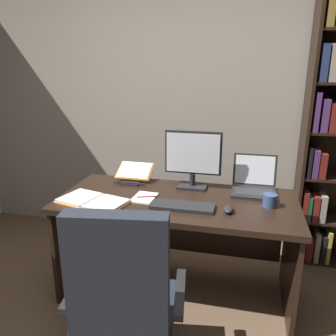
{
  "coord_description": "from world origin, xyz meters",
  "views": [
    {
      "loc": [
        0.41,
        -1.25,
        1.66
      ],
      "look_at": [
        -0.09,
        0.87,
        0.99
      ],
      "focal_mm": 36.08,
      "sensor_mm": 36.0,
      "label": 1
    }
  ],
  "objects_px": {
    "laptop": "(254,185)",
    "office_chair": "(125,312)",
    "desk": "(179,220)",
    "coffee_mug": "(270,201)",
    "open_binder": "(93,201)",
    "pen": "(147,197)",
    "computer_mouse": "(229,209)",
    "monitor": "(193,160)",
    "reading_stand_with_book": "(134,173)",
    "keyboard": "(182,206)",
    "notepad": "(144,198)"
  },
  "relations": [
    {
      "from": "laptop",
      "to": "office_chair",
      "type": "bearing_deg",
      "value": -120.29
    },
    {
      "from": "desk",
      "to": "coffee_mug",
      "type": "bearing_deg",
      "value": -6.67
    },
    {
      "from": "open_binder",
      "to": "pen",
      "type": "height_order",
      "value": "open_binder"
    },
    {
      "from": "computer_mouse",
      "to": "monitor",
      "type": "bearing_deg",
      "value": 126.48
    },
    {
      "from": "open_binder",
      "to": "reading_stand_with_book",
      "type": "bearing_deg",
      "value": 91.29
    },
    {
      "from": "monitor",
      "to": "keyboard",
      "type": "height_order",
      "value": "monitor"
    },
    {
      "from": "keyboard",
      "to": "pen",
      "type": "distance_m",
      "value": 0.29
    },
    {
      "from": "office_chair",
      "to": "monitor",
      "type": "height_order",
      "value": "monitor"
    },
    {
      "from": "laptop",
      "to": "pen",
      "type": "bearing_deg",
      "value": -157.36
    },
    {
      "from": "keyboard",
      "to": "pen",
      "type": "relative_size",
      "value": 3.0
    },
    {
      "from": "office_chair",
      "to": "open_binder",
      "type": "relative_size",
      "value": 1.99
    },
    {
      "from": "laptop",
      "to": "reading_stand_with_book",
      "type": "bearing_deg",
      "value": 177.07
    },
    {
      "from": "reading_stand_with_book",
      "to": "coffee_mug",
      "type": "bearing_deg",
      "value": -16.13
    },
    {
      "from": "monitor",
      "to": "coffee_mug",
      "type": "distance_m",
      "value": 0.64
    },
    {
      "from": "notepad",
      "to": "laptop",
      "type": "bearing_deg",
      "value": 22.09
    },
    {
      "from": "notepad",
      "to": "pen",
      "type": "distance_m",
      "value": 0.02
    },
    {
      "from": "pen",
      "to": "coffee_mug",
      "type": "bearing_deg",
      "value": 3.49
    },
    {
      "from": "keyboard",
      "to": "computer_mouse",
      "type": "height_order",
      "value": "computer_mouse"
    },
    {
      "from": "keyboard",
      "to": "reading_stand_with_book",
      "type": "bearing_deg",
      "value": 136.74
    },
    {
      "from": "reading_stand_with_book",
      "to": "coffee_mug",
      "type": "xyz_separation_m",
      "value": [
        1.05,
        -0.3,
        -0.02
      ]
    },
    {
      "from": "computer_mouse",
      "to": "pen",
      "type": "distance_m",
      "value": 0.58
    },
    {
      "from": "laptop",
      "to": "computer_mouse",
      "type": "relative_size",
      "value": 3.07
    },
    {
      "from": "desk",
      "to": "monitor",
      "type": "xyz_separation_m",
      "value": [
        0.07,
        0.18,
        0.42
      ]
    },
    {
      "from": "monitor",
      "to": "office_chair",
      "type": "bearing_deg",
      "value": -99.03
    },
    {
      "from": "keyboard",
      "to": "coffee_mug",
      "type": "xyz_separation_m",
      "value": [
        0.56,
        0.16,
        0.03
      ]
    },
    {
      "from": "office_chair",
      "to": "keyboard",
      "type": "distance_m",
      "value": 0.76
    },
    {
      "from": "monitor",
      "to": "coffee_mug",
      "type": "xyz_separation_m",
      "value": [
        0.56,
        -0.25,
        -0.17
      ]
    },
    {
      "from": "desk",
      "to": "keyboard",
      "type": "distance_m",
      "value": 0.32
    },
    {
      "from": "keyboard",
      "to": "computer_mouse",
      "type": "bearing_deg",
      "value": 0.0
    },
    {
      "from": "monitor",
      "to": "laptop",
      "type": "height_order",
      "value": "monitor"
    },
    {
      "from": "keyboard",
      "to": "computer_mouse",
      "type": "relative_size",
      "value": 4.04
    },
    {
      "from": "computer_mouse",
      "to": "pen",
      "type": "bearing_deg",
      "value": 169.58
    },
    {
      "from": "keyboard",
      "to": "open_binder",
      "type": "distance_m",
      "value": 0.62
    },
    {
      "from": "office_chair",
      "to": "open_binder",
      "type": "bearing_deg",
      "value": 117.25
    },
    {
      "from": "laptop",
      "to": "computer_mouse",
      "type": "height_order",
      "value": "laptop"
    },
    {
      "from": "desk",
      "to": "laptop",
      "type": "xyz_separation_m",
      "value": [
        0.53,
        0.18,
        0.26
      ]
    },
    {
      "from": "desk",
      "to": "office_chair",
      "type": "relative_size",
      "value": 1.59
    },
    {
      "from": "laptop",
      "to": "open_binder",
      "type": "xyz_separation_m",
      "value": [
        -1.07,
        -0.46,
        -0.04
      ]
    },
    {
      "from": "monitor",
      "to": "computer_mouse",
      "type": "height_order",
      "value": "monitor"
    },
    {
      "from": "laptop",
      "to": "pen",
      "type": "relative_size",
      "value": 2.28
    },
    {
      "from": "keyboard",
      "to": "coffee_mug",
      "type": "bearing_deg",
      "value": 15.63
    },
    {
      "from": "computer_mouse",
      "to": "reading_stand_with_book",
      "type": "xyz_separation_m",
      "value": [
        -0.79,
        0.46,
        0.04
      ]
    },
    {
      "from": "monitor",
      "to": "keyboard",
      "type": "relative_size",
      "value": 1.04
    },
    {
      "from": "reading_stand_with_book",
      "to": "desk",
      "type": "bearing_deg",
      "value": -28.64
    },
    {
      "from": "monitor",
      "to": "open_binder",
      "type": "bearing_deg",
      "value": -143.42
    },
    {
      "from": "computer_mouse",
      "to": "open_binder",
      "type": "relative_size",
      "value": 0.2
    },
    {
      "from": "desk",
      "to": "keyboard",
      "type": "xyz_separation_m",
      "value": [
        0.07,
        -0.23,
        0.22
      ]
    },
    {
      "from": "desk",
      "to": "reading_stand_with_book",
      "type": "height_order",
      "value": "reading_stand_with_book"
    },
    {
      "from": "laptop",
      "to": "notepad",
      "type": "distance_m",
      "value": 0.81
    },
    {
      "from": "notepad",
      "to": "pen",
      "type": "relative_size",
      "value": 1.5
    }
  ]
}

